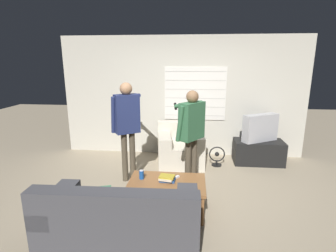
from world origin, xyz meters
The scene contains 13 objects.
ground_plane centered at (0.00, 0.00, 0.00)m, with size 16.00×16.00×0.00m, color gray.
wall_back centered at (0.01, 2.03, 1.28)m, with size 5.20×0.08×2.55m.
couch_blue centered at (-0.52, -1.13, 0.31)m, with size 1.73×0.86×0.82m.
armchair_beige centered at (-0.01, 1.42, 0.33)m, with size 0.99×1.00×0.81m.
coffee_table centered at (-0.08, -0.34, 0.40)m, with size 1.05×0.67×0.43m.
tv_stand centered at (1.58, 1.59, 0.24)m, with size 0.97×0.50×0.47m.
tv centered at (1.58, 1.60, 0.74)m, with size 0.75×0.55×0.54m.
person_left_standing centered at (-0.85, 0.58, 1.08)m, with size 0.50×0.85×1.70m.
person_right_standing centered at (0.22, 0.51, 1.01)m, with size 0.55×0.81×1.59m.
book_stack centered at (-0.08, -0.32, 0.48)m, with size 0.23×0.19×0.09m.
soda_can centered at (-0.44, -0.27, 0.50)m, with size 0.07×0.07×0.13m.
spare_remote centered at (0.03, -0.21, 0.45)m, with size 0.11×0.13×0.02m.
floor_fan centered at (0.74, 1.37, 0.19)m, with size 0.31×0.20×0.39m.
Camera 1 is at (0.26, -3.59, 2.05)m, focal length 28.00 mm.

